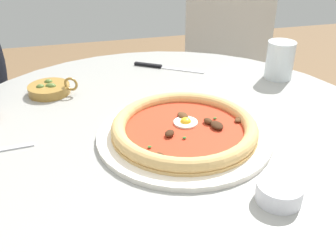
{
  "coord_description": "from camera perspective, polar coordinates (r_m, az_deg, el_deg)",
  "views": [
    {
      "loc": [
        0.16,
        0.66,
        1.12
      ],
      "look_at": [
        -0.0,
        0.02,
        0.75
      ],
      "focal_mm": 41.07,
      "sensor_mm": 36.0,
      "label": 1
    }
  ],
  "objects": [
    {
      "name": "olive_pan",
      "position": [
        0.97,
        -17.16,
        5.29
      ],
      "size": [
        0.12,
        0.1,
        0.05
      ],
      "color": "olive",
      "rests_on": "dining_table"
    },
    {
      "name": "water_glass",
      "position": [
        1.05,
        16.22,
        9.06
      ],
      "size": [
        0.07,
        0.07,
        0.1
      ],
      "color": "silver",
      "rests_on": "dining_table"
    },
    {
      "name": "steak_knife",
      "position": [
        1.09,
        -1.44,
        8.81
      ],
      "size": [
        0.18,
        0.12,
        0.01
      ],
      "color": "silver",
      "rests_on": "dining_table"
    },
    {
      "name": "cafe_chair_spare_near",
      "position": [
        1.65,
        8.08,
        8.05
      ],
      "size": [
        0.56,
        0.56,
        0.87
      ],
      "color": "beige",
      "rests_on": "ground"
    },
    {
      "name": "ramekin_capers",
      "position": [
        0.61,
        16.19,
        -9.31
      ],
      "size": [
        0.07,
        0.07,
        0.03
      ],
      "color": "white",
      "rests_on": "dining_table"
    },
    {
      "name": "dining_table",
      "position": [
        0.87,
        -0.42,
        -9.45
      ],
      "size": [
        0.96,
        0.96,
        0.73
      ],
      "color": "#999993",
      "rests_on": "ground"
    },
    {
      "name": "pizza_on_plate",
      "position": [
        0.74,
        2.45,
        -0.56
      ],
      "size": [
        0.34,
        0.34,
        0.04
      ],
      "color": "white",
      "rests_on": "dining_table"
    }
  ]
}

